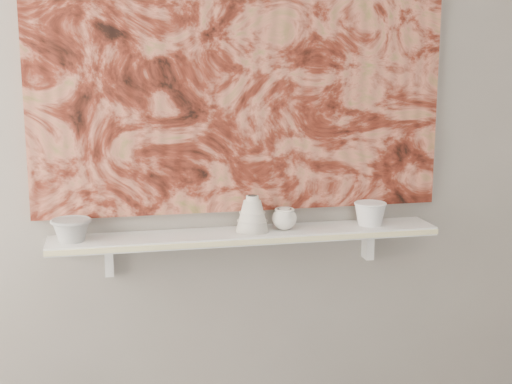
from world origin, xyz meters
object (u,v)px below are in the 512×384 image
object	(u,v)px
painting	(242,59)
bell_vessel	(252,213)
bowl_grey	(71,229)
bowl_white	(370,213)
cup_cream	(284,219)
shelf	(247,235)

from	to	relation	value
painting	bell_vessel	bearing A→B (deg)	-75.87
bowl_grey	bell_vessel	bearing A→B (deg)	0.00
bell_vessel	bowl_white	xyz separation A→B (m)	(0.45, 0.00, -0.02)
cup_cream	bowl_white	world-z (taller)	bowl_white
shelf	bell_vessel	size ratio (longest dim) A/B	10.64
bowl_grey	bell_vessel	xyz separation A→B (m)	(0.63, 0.00, 0.03)
bowl_grey	shelf	bearing A→B (deg)	0.00
bowl_grey	cup_cream	xyz separation A→B (m)	(0.75, 0.00, 0.00)
shelf	bowl_white	size ratio (longest dim) A/B	11.60
bowl_grey	cup_cream	distance (m)	0.75
shelf	bowl_white	distance (m)	0.47
painting	bowl_grey	size ratio (longest dim) A/B	10.84
bowl_grey	bowl_white	distance (m)	1.08
bell_vessel	bowl_white	bearing A→B (deg)	0.00
shelf	cup_cream	xyz separation A→B (m)	(0.14, 0.00, 0.06)
cup_cream	bell_vessel	xyz separation A→B (m)	(-0.12, 0.00, 0.02)
shelf	painting	xyz separation A→B (m)	(0.00, 0.08, 0.62)
cup_cream	bowl_white	size ratio (longest dim) A/B	0.74
shelf	bowl_grey	bearing A→B (deg)	180.00
bowl_grey	bowl_white	xyz separation A→B (m)	(1.08, 0.00, 0.00)
cup_cream	bowl_white	distance (m)	0.33
painting	cup_cream	size ratio (longest dim) A/B	16.75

